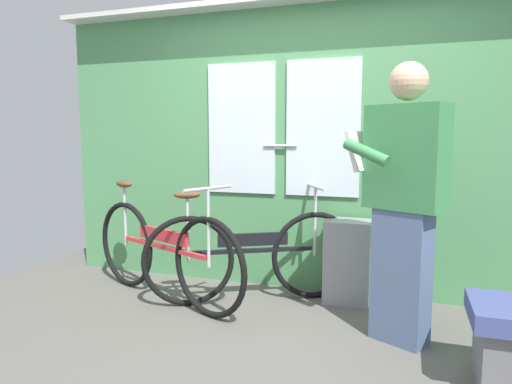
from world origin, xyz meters
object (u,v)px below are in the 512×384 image
object	(u,v)px
bicycle_leaning_behind	(252,255)
trash_bin_by_wall	(348,261)
bicycle_near_door	(163,252)
passenger_reading_newspaper	(403,198)

from	to	relation	value
bicycle_leaning_behind	trash_bin_by_wall	size ratio (longest dim) A/B	2.33
bicycle_near_door	passenger_reading_newspaper	size ratio (longest dim) A/B	0.96
bicycle_near_door	bicycle_leaning_behind	xyz separation A→B (m)	(0.69, 0.17, -0.02)
trash_bin_by_wall	bicycle_leaning_behind	bearing A→B (deg)	-161.03
bicycle_near_door	passenger_reading_newspaper	xyz separation A→B (m)	(1.79, -0.18, 0.53)
passenger_reading_newspaper	trash_bin_by_wall	bearing A→B (deg)	-29.24
bicycle_near_door	trash_bin_by_wall	size ratio (longest dim) A/B	2.56
bicycle_near_door	bicycle_leaning_behind	world-z (taller)	bicycle_near_door
bicycle_leaning_behind	passenger_reading_newspaper	world-z (taller)	passenger_reading_newspaper
trash_bin_by_wall	passenger_reading_newspaper	bearing A→B (deg)	-56.63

